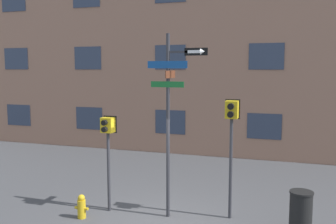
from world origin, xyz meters
TOP-DOWN VIEW (x-y plane):
  - building_facade at (0.00, 7.70)m, footprint 24.00×0.63m
  - street_sign_pole at (0.17, 0.62)m, footprint 1.48×0.73m
  - pedestrian_signal_left at (-1.51, 0.52)m, footprint 0.37×0.40m
  - pedestrian_signal_right at (1.60, 1.00)m, footprint 0.36×0.40m
  - fire_hydrant at (-1.94, -0.14)m, footprint 0.37×0.21m
  - trash_bin at (3.25, 0.52)m, footprint 0.52×0.52m

SIDE VIEW (x-z plane):
  - fire_hydrant at x=-1.94m, z-range -0.01..0.60m
  - trash_bin at x=3.25m, z-range 0.00..1.02m
  - pedestrian_signal_left at x=-1.51m, z-range 0.71..3.22m
  - pedestrian_signal_right at x=1.60m, z-range 0.84..3.83m
  - street_sign_pole at x=0.17m, z-range 0.43..5.01m
  - building_facade at x=0.00m, z-range 0.00..11.23m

